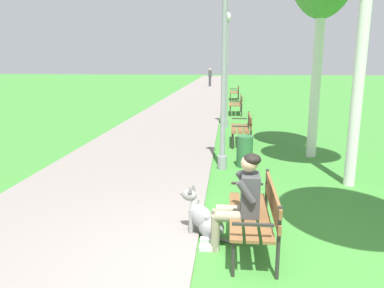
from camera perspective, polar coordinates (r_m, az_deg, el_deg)
ground_plane at (r=4.43m, az=4.04°, el=-19.52°), size 120.00×120.00×0.00m
paved_path at (r=27.94m, az=1.11°, el=7.76°), size 3.64×60.00×0.04m
park_bench_near at (r=4.86m, az=9.84°, el=-9.86°), size 0.55×1.50×0.85m
park_bench_mid at (r=10.84m, az=7.77°, el=2.66°), size 0.55×1.50×0.85m
park_bench_far at (r=16.92m, az=6.86°, el=6.22°), size 0.55×1.50×0.85m
park_bench_furthest at (r=23.24m, az=6.59°, el=7.93°), size 0.55×1.50×0.85m
person_seated_on_near_bench at (r=4.76m, az=7.43°, el=-8.09°), size 0.74×0.49×1.25m
dog_grey at (r=5.17m, az=1.89°, el=-11.31°), size 0.79×0.46×0.71m
lamp_post_near at (r=8.05m, az=4.84°, el=10.83°), size 0.24×0.24×4.08m
lamp_post_mid at (r=13.41m, az=5.23°, el=11.19°), size 0.24×0.24×3.95m
litter_bin at (r=8.54m, az=7.98°, el=-1.12°), size 0.36×0.36×0.70m
pedestrian_distant at (r=34.87m, az=2.73°, el=10.06°), size 0.32×0.22×1.65m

